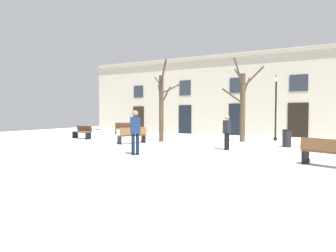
{
  "coord_description": "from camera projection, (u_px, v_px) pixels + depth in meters",
  "views": [
    {
      "loc": [
        7.5,
        -13.24,
        1.67
      ],
      "look_at": [
        0.0,
        1.76,
        0.94
      ],
      "focal_mm": 30.71,
      "sensor_mm": 36.0,
      "label": 1
    }
  ],
  "objects": [
    {
      "name": "streetlamp",
      "position": [
        276.0,
        100.0,
        17.66
      ],
      "size": [
        0.3,
        0.3,
        4.06
      ],
      "color": "black",
      "rests_on": "ground"
    },
    {
      "name": "tree_near_facade",
      "position": [
        162.0,
        105.0,
        16.99
      ],
      "size": [
        1.73,
        1.96,
        4.68
      ],
      "color": "#423326",
      "rests_on": "ground"
    },
    {
      "name": "litter_bin",
      "position": [
        287.0,
        138.0,
        14.25
      ],
      "size": [
        0.45,
        0.45,
        0.87
      ],
      "color": "black",
      "rests_on": "ground"
    },
    {
      "name": "building_facade",
      "position": [
        208.0,
        94.0,
        23.14
      ],
      "size": [
        22.03,
        0.6,
        6.31
      ],
      "color": "#BCB29E",
      "rests_on": "ground"
    },
    {
      "name": "bench_facing_shops",
      "position": [
        329.0,
        152.0,
        8.87
      ],
      "size": [
        1.7,
        1.13,
        0.9
      ],
      "rotation": [
        0.0,
        0.0,
        2.71
      ],
      "color": "brown",
      "rests_on": "ground"
    },
    {
      "name": "bench_near_center_tree",
      "position": [
        125.0,
        128.0,
        23.84
      ],
      "size": [
        1.64,
        1.32,
        0.91
      ],
      "rotation": [
        0.0,
        0.0,
        0.6
      ],
      "color": "#51331E",
      "rests_on": "ground"
    },
    {
      "name": "person_near_bench",
      "position": [
        135.0,
        130.0,
        11.46
      ],
      "size": [
        0.43,
        0.42,
        1.8
      ],
      "rotation": [
        0.0,
        0.0,
        3.88
      ],
      "color": "black",
      "rests_on": "ground"
    },
    {
      "name": "ground_plane",
      "position": [
        153.0,
        145.0,
        15.25
      ],
      "size": [
        35.24,
        35.24,
        0.0
      ],
      "primitive_type": "plane",
      "color": "white"
    },
    {
      "name": "tree_left_of_center",
      "position": [
        243.0,
        103.0,
        16.87
      ],
      "size": [
        2.09,
        2.05,
        4.79
      ],
      "color": "#4C3D2D",
      "rests_on": "ground"
    },
    {
      "name": "bench_far_corner",
      "position": [
        82.0,
        132.0,
        19.01
      ],
      "size": [
        1.74,
        0.87,
        0.85
      ],
      "rotation": [
        0.0,
        0.0,
        6.04
      ],
      "color": "#51331E",
      "rests_on": "ground"
    },
    {
      "name": "bench_near_lamp",
      "position": [
        132.0,
        135.0,
        15.82
      ],
      "size": [
        1.18,
        1.67,
        0.92
      ],
      "rotation": [
        0.0,
        0.0,
        4.23
      ],
      "color": "brown",
      "rests_on": "ground"
    },
    {
      "name": "person_crossing_plaza",
      "position": [
        227.0,
        131.0,
        13.05
      ],
      "size": [
        0.3,
        0.42,
        1.6
      ],
      "rotation": [
        0.0,
        0.0,
        4.49
      ],
      "color": "black",
      "rests_on": "ground"
    }
  ]
}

